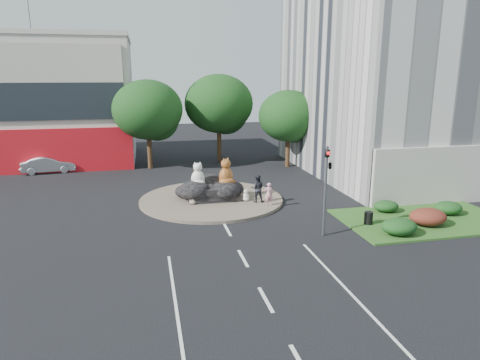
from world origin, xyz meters
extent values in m
plane|color=black|center=(0.00, 0.00, 0.00)|extent=(120.00, 120.00, 0.00)
cylinder|color=brown|center=(0.00, 10.00, 0.10)|extent=(10.00, 10.00, 0.20)
cube|color=beige|center=(-18.00, 28.00, 6.00)|extent=(25.00, 12.00, 12.00)
cylinder|color=#595B60|center=(-15.00, 30.00, 14.90)|extent=(0.10, 0.10, 5.00)
cube|color=#27511B|center=(12.00, 3.00, 0.06)|extent=(10.00, 6.00, 0.12)
cylinder|color=#382314|center=(-4.00, 22.00, 1.87)|extent=(0.44, 0.44, 3.74)
ellipsoid|color=#113715|center=(-4.00, 22.00, 5.53)|extent=(6.46, 6.46, 5.49)
sphere|color=#113715|center=(-3.20, 22.50, 4.68)|extent=(4.25, 4.25, 4.25)
sphere|color=#113715|center=(-4.70, 21.70, 4.93)|extent=(3.74, 3.74, 3.74)
cylinder|color=#382314|center=(3.00, 24.00, 1.98)|extent=(0.44, 0.44, 3.96)
ellipsoid|color=#113715|center=(3.00, 24.00, 5.85)|extent=(6.84, 6.84, 5.81)
sphere|color=#113715|center=(3.80, 24.50, 4.95)|extent=(4.50, 4.50, 4.50)
sphere|color=#113715|center=(2.30, 23.70, 5.22)|extent=(3.96, 3.96, 3.96)
cylinder|color=#382314|center=(9.00, 20.00, 1.65)|extent=(0.44, 0.44, 3.30)
ellipsoid|color=#113715|center=(9.00, 20.00, 4.88)|extent=(5.70, 5.70, 4.84)
sphere|color=#113715|center=(9.80, 20.50, 4.12)|extent=(3.75, 3.75, 3.75)
sphere|color=#113715|center=(8.30, 19.70, 4.35)|extent=(3.30, 3.30, 3.30)
ellipsoid|color=#113715|center=(9.00, 1.00, 0.57)|extent=(2.00, 1.60, 0.90)
ellipsoid|color=#441912|center=(11.50, 2.00, 0.61)|extent=(2.20, 1.76, 0.99)
ellipsoid|color=#113715|center=(14.00, 3.50, 0.53)|extent=(1.80, 1.44, 0.81)
ellipsoid|color=#113715|center=(10.50, 4.80, 0.48)|extent=(1.60, 1.28, 0.72)
cylinder|color=#595B60|center=(5.00, 2.00, 2.50)|extent=(0.14, 0.14, 5.00)
imported|color=black|center=(5.00, 2.00, 4.20)|extent=(0.21, 0.26, 1.30)
imported|color=black|center=(5.20, 2.00, 4.00)|extent=(0.26, 1.24, 0.50)
sphere|color=red|center=(5.00, 1.82, 4.65)|extent=(0.18, 0.18, 0.18)
cylinder|color=#595B60|center=(13.00, 8.00, 4.00)|extent=(0.18, 0.18, 8.00)
cylinder|color=#595B60|center=(12.00, 8.00, 8.00)|extent=(2.00, 0.12, 0.12)
cube|color=silver|center=(11.00, 8.00, 7.90)|extent=(0.50, 0.22, 0.12)
imported|color=pink|center=(3.47, 7.53, 0.97)|extent=(0.58, 0.39, 1.54)
imported|color=black|center=(2.93, 8.43, 1.13)|extent=(1.05, 0.91, 1.87)
imported|color=#ACADB4|center=(-13.02, 22.11, 0.76)|extent=(4.75, 2.13, 1.51)
cylinder|color=black|center=(8.22, 2.92, 0.49)|extent=(0.58, 0.58, 0.73)
camera|label=1|loc=(-4.30, -18.67, 8.62)|focal=32.00mm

